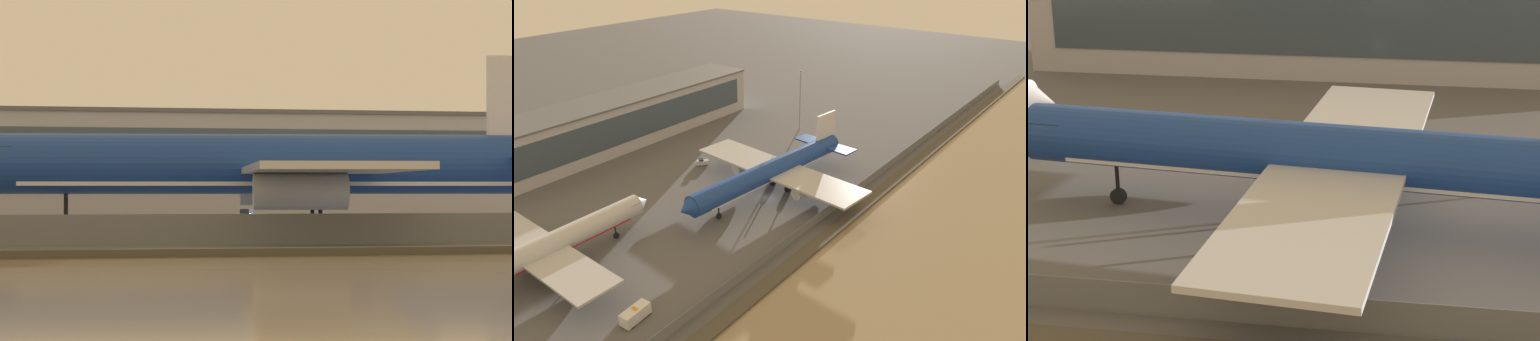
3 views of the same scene
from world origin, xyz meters
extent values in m
plane|color=#565659|center=(0.00, 0.00, 0.00)|extent=(500.00, 500.00, 0.00)
cube|color=#474238|center=(0.00, -20.50, 0.25)|extent=(320.00, 3.00, 0.50)
cube|color=slate|center=(0.00, -16.00, 1.18)|extent=(280.00, 0.08, 2.37)
cylinder|color=slate|center=(0.00, -16.00, 1.18)|extent=(0.10, 0.10, 2.37)
cylinder|color=#193D93|center=(2.93, 0.88, 6.02)|extent=(49.02, 9.30, 4.91)
cube|color=silver|center=(2.93, 0.88, 4.67)|extent=(41.65, 7.66, 0.88)
cube|color=#B7BABF|center=(4.30, -11.00, 5.41)|extent=(12.80, 24.29, 0.49)
cube|color=#B7BABF|center=(6.42, 12.32, 5.41)|extent=(12.80, 24.29, 0.49)
cylinder|color=#B7BABF|center=(3.01, -9.00, 3.81)|extent=(7.05, 3.31, 2.70)
cylinder|color=#B7BABF|center=(4.79, 10.59, 3.81)|extent=(7.05, 3.31, 2.70)
cylinder|color=black|center=(-14.07, 2.43, 2.13)|extent=(0.34, 0.34, 2.88)
cylinder|color=black|center=(-14.07, 2.43, 0.69)|extent=(1.42, 0.66, 1.38)
cylinder|color=black|center=(6.10, -2.00, 2.13)|extent=(0.39, 0.39, 2.88)
cylinder|color=black|center=(6.10, -2.00, 0.69)|extent=(1.68, 1.24, 1.58)
cylinder|color=black|center=(6.56, 3.14, 2.13)|extent=(0.39, 0.39, 2.88)
cylinder|color=black|center=(6.56, 3.14, 0.69)|extent=(1.68, 1.24, 1.58)
cube|color=white|center=(4.64, 25.82, 0.75)|extent=(3.52, 3.19, 1.11)
cube|color=#283847|center=(4.32, 26.06, 1.55)|extent=(1.66, 1.69, 0.50)
cylinder|color=black|center=(3.44, 25.86, 0.35)|extent=(0.69, 0.59, 0.70)
cylinder|color=black|center=(4.24, 26.96, 0.35)|extent=(0.69, 0.59, 0.70)
cylinder|color=black|center=(5.03, 24.68, 0.35)|extent=(0.69, 0.59, 0.70)
cylinder|color=black|center=(5.84, 25.78, 0.35)|extent=(0.69, 0.59, 0.70)
cube|color=#B2B2B7|center=(3.29, 56.68, 6.95)|extent=(92.41, 15.78, 13.90)
cube|color=#3D4C5B|center=(3.29, 48.71, 7.65)|extent=(85.02, 0.16, 8.34)
cube|color=#5B5E63|center=(3.29, 56.68, 14.15)|extent=(93.01, 16.38, 0.50)
camera|label=1|loc=(-11.41, -79.88, 4.02)|focal=70.00mm
camera|label=2|loc=(-83.25, -64.90, 56.90)|focal=35.00mm
camera|label=3|loc=(10.73, -63.28, 27.81)|focal=60.00mm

